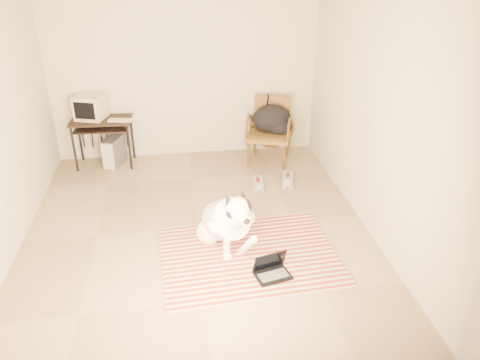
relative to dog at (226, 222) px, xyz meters
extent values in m
plane|color=#96815C|center=(-0.30, 0.45, -0.34)|extent=(4.50, 4.50, 0.00)
plane|color=beige|center=(-0.30, 2.70, 1.01)|extent=(4.50, 0.00, 4.50)
plane|color=beige|center=(-0.30, -1.80, 1.01)|extent=(4.50, 0.00, 4.50)
plane|color=beige|center=(1.70, 0.45, 1.01)|extent=(0.00, 4.50, 4.50)
cube|color=#B12718|center=(0.26, -0.77, -0.33)|extent=(1.90, 0.40, 0.02)
cube|color=#3C7231|center=(0.24, -0.48, -0.33)|extent=(1.90, 0.40, 0.02)
cube|color=#6F387D|center=(0.22, -0.20, -0.33)|extent=(1.90, 0.40, 0.02)
cube|color=#EEB04A|center=(0.21, 0.09, -0.33)|extent=(1.90, 0.40, 0.02)
cube|color=#CDAA96|center=(0.19, 0.38, -0.33)|extent=(1.90, 0.40, 0.02)
sphere|color=white|center=(-0.19, 0.12, -0.19)|extent=(0.29, 0.29, 0.29)
sphere|color=white|center=(0.07, 0.21, -0.19)|extent=(0.29, 0.29, 0.29)
ellipsoid|color=white|center=(-0.05, 0.15, -0.17)|extent=(0.35, 0.32, 0.29)
ellipsoid|color=white|center=(0.00, -0.01, 0.03)|extent=(0.55, 0.73, 0.62)
cylinder|color=white|center=(0.00, 0.00, 0.03)|extent=(0.58, 0.66, 0.56)
sphere|color=white|center=(0.06, -0.18, 0.16)|extent=(0.24, 0.24, 0.24)
sphere|color=white|center=(0.09, -0.27, 0.31)|extent=(0.26, 0.26, 0.26)
ellipsoid|color=black|center=(0.13, -0.25, 0.33)|extent=(0.20, 0.23, 0.19)
cylinder|color=white|center=(0.13, -0.37, 0.27)|extent=(0.15, 0.17, 0.11)
sphere|color=black|center=(0.15, -0.44, 0.27)|extent=(0.06, 0.06, 0.06)
cone|color=black|center=(-0.01, -0.24, 0.41)|extent=(0.14, 0.15, 0.16)
cone|color=black|center=(0.15, -0.19, 0.41)|extent=(0.13, 0.16, 0.16)
torus|color=white|center=(0.07, -0.20, 0.21)|extent=(0.26, 0.19, 0.21)
cylinder|color=white|center=(-0.02, -0.22, -0.12)|extent=(0.11, 0.14, 0.39)
cylinder|color=white|center=(0.19, -0.27, -0.14)|extent=(0.19, 0.36, 0.40)
sphere|color=white|center=(-0.01, -0.24, -0.29)|extent=(0.10, 0.10, 0.10)
sphere|color=white|center=(0.27, -0.43, -0.28)|extent=(0.10, 0.10, 0.10)
cone|color=black|center=(-0.16, 0.38, -0.28)|extent=(0.30, 0.36, 0.10)
cube|color=black|center=(0.40, -0.59, -0.31)|extent=(0.40, 0.32, 0.02)
cube|color=#505052|center=(0.41, -0.60, -0.30)|extent=(0.32, 0.21, 0.00)
cube|color=black|center=(0.38, -0.51, -0.18)|extent=(0.36, 0.17, 0.23)
cube|color=black|center=(0.39, -0.52, -0.18)|extent=(0.32, 0.14, 0.20)
cube|color=black|center=(-1.57, 2.43, 0.37)|extent=(0.89, 0.52, 0.03)
cube|color=black|center=(-1.57, 2.38, 0.26)|extent=(0.79, 0.42, 0.02)
cylinder|color=black|center=(-1.98, 2.25, 0.01)|extent=(0.03, 0.03, 0.70)
cylinder|color=black|center=(-1.96, 2.65, 0.01)|extent=(0.03, 0.03, 0.70)
cylinder|color=black|center=(-1.18, 2.21, 0.01)|extent=(0.03, 0.03, 0.70)
cylinder|color=black|center=(-1.16, 2.62, 0.01)|extent=(0.03, 0.03, 0.70)
cube|color=beige|center=(-1.70, 2.51, 0.56)|extent=(0.49, 0.47, 0.35)
cube|color=black|center=(-1.76, 2.33, 0.56)|extent=(0.30, 0.11, 0.25)
cube|color=beige|center=(-1.28, 2.33, 0.40)|extent=(0.36, 0.18, 0.02)
cube|color=#505052|center=(-1.43, 2.42, -0.12)|extent=(0.33, 0.49, 0.43)
cube|color=#B9B9BE|center=(-1.51, 2.21, -0.12)|extent=(0.18, 0.07, 0.41)
cube|color=olive|center=(0.91, 2.21, 0.09)|extent=(0.80, 0.79, 0.07)
cylinder|color=#3B2910|center=(0.91, 2.21, 0.13)|extent=(0.59, 0.59, 0.04)
cube|color=olive|center=(1.00, 2.48, 0.39)|extent=(0.53, 0.22, 0.48)
cylinder|color=#3B2910|center=(0.57, 2.05, -0.14)|extent=(0.05, 0.05, 0.39)
cylinder|color=#3B2910|center=(0.74, 2.55, -0.14)|extent=(0.05, 0.05, 0.39)
cylinder|color=#3B2910|center=(1.07, 1.88, -0.14)|extent=(0.05, 0.05, 0.39)
cylinder|color=#3B2910|center=(1.24, 2.38, -0.14)|extent=(0.05, 0.05, 0.39)
ellipsoid|color=black|center=(0.96, 2.28, 0.32)|extent=(0.59, 0.49, 0.43)
ellipsoid|color=black|center=(1.06, 2.15, 0.23)|extent=(0.37, 0.30, 0.25)
cube|color=silver|center=(0.60, 1.37, -0.32)|extent=(0.14, 0.32, 0.03)
cube|color=gray|center=(0.60, 1.37, -0.28)|extent=(0.14, 0.31, 0.10)
cube|color=maroon|center=(0.60, 1.37, -0.24)|extent=(0.06, 0.16, 0.02)
cube|color=silver|center=(1.04, 1.44, -0.32)|extent=(0.20, 0.36, 0.03)
cube|color=gray|center=(1.04, 1.44, -0.28)|extent=(0.20, 0.34, 0.11)
cube|color=maroon|center=(1.04, 1.44, -0.23)|extent=(0.09, 0.18, 0.02)
camera|label=1|loc=(-0.45, -4.29, 2.73)|focal=35.00mm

